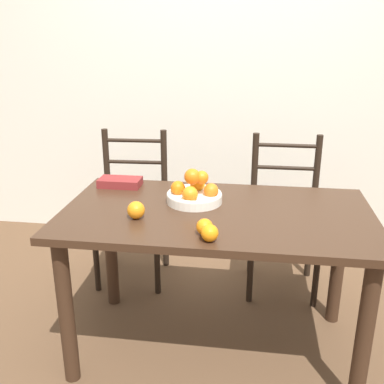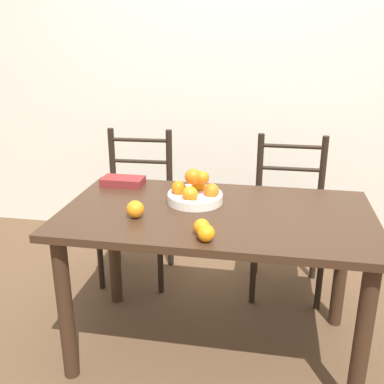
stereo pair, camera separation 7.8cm
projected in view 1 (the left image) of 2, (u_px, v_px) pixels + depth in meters
ground_plane at (214, 345)px, 2.33m from camera, size 12.00×12.00×0.00m
wall_back at (236, 67)px, 3.20m from camera, size 8.00×0.06×2.60m
dining_table at (216, 233)px, 2.11m from camera, size 1.43×0.80×0.75m
fruit_bowl at (194, 192)px, 2.16m from camera, size 0.27×0.27×0.17m
orange_loose_0 at (205, 227)px, 1.82m from camera, size 0.07×0.07×0.07m
orange_loose_1 at (136, 210)px, 1.97m from camera, size 0.08×0.08×0.08m
orange_loose_2 at (210, 233)px, 1.76m from camera, size 0.07×0.07×0.07m
chair_left at (132, 210)px, 2.88m from camera, size 0.44×0.42×0.95m
chair_right at (284, 218)px, 2.75m from camera, size 0.42×0.40×0.95m
book_stack at (120, 182)px, 2.40m from camera, size 0.22×0.12×0.04m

